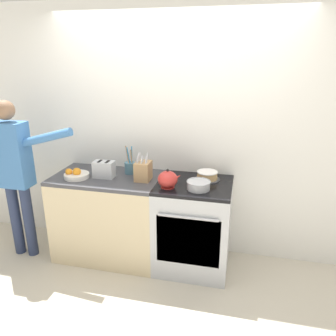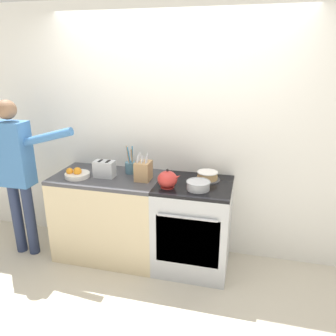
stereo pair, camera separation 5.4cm
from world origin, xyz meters
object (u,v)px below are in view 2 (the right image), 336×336
at_px(knife_block, 143,171).
at_px(utensil_crock, 131,167).
at_px(person_baker, 16,166).
at_px(stove_range, 193,226).
at_px(fruit_bowl, 77,174).
at_px(layer_cake, 207,176).
at_px(mixing_bowl, 198,185).
at_px(tea_kettle, 168,179).
at_px(toaster, 105,169).

relative_size(knife_block, utensil_crock, 0.95).
distance_m(utensil_crock, person_baker, 1.17).
bearing_deg(stove_range, knife_block, -178.38).
bearing_deg(fruit_bowl, layer_cake, 10.89).
xyz_separation_m(mixing_bowl, knife_block, (-0.57, 0.11, 0.05)).
bearing_deg(tea_kettle, fruit_bowl, 178.06).
xyz_separation_m(mixing_bowl, fruit_bowl, (-1.24, 0.02, -0.01)).
relative_size(mixing_bowl, person_baker, 0.13).
xyz_separation_m(tea_kettle, knife_block, (-0.28, 0.13, 0.02)).
height_order(tea_kettle, toaster, tea_kettle).
bearing_deg(toaster, layer_cake, 9.27).
bearing_deg(mixing_bowl, utensil_crock, 160.64).
xyz_separation_m(stove_range, tea_kettle, (-0.23, -0.15, 0.53)).
relative_size(knife_block, fruit_bowl, 1.14).
bearing_deg(fruit_bowl, toaster, 16.85).
bearing_deg(stove_range, mixing_bowl, -65.84).
relative_size(knife_block, person_baker, 0.17).
height_order(mixing_bowl, utensil_crock, utensil_crock).
relative_size(utensil_crock, toaster, 1.33).
xyz_separation_m(stove_range, fruit_bowl, (-1.19, -0.11, 0.49)).
relative_size(layer_cake, knife_block, 0.88).
bearing_deg(layer_cake, stove_range, -128.32).
distance_m(tea_kettle, mixing_bowl, 0.29).
bearing_deg(stove_range, toaster, -178.02).
bearing_deg(knife_block, tea_kettle, -25.16).
distance_m(tea_kettle, toaster, 0.70).
height_order(layer_cake, fruit_bowl, fruit_bowl).
relative_size(mixing_bowl, fruit_bowl, 0.90).
bearing_deg(toaster, mixing_bowl, -5.70).
height_order(knife_block, fruit_bowl, knife_block).
height_order(tea_kettle, mixing_bowl, tea_kettle).
bearing_deg(stove_range, fruit_bowl, -174.52).
distance_m(stove_range, tea_kettle, 0.60).
bearing_deg(knife_block, utensil_crock, 141.62).
xyz_separation_m(tea_kettle, person_baker, (-1.59, -0.06, 0.02)).
height_order(mixing_bowl, fruit_bowl, fruit_bowl).
bearing_deg(toaster, fruit_bowl, -163.15).
bearing_deg(knife_block, stove_range, 1.62).
distance_m(tea_kettle, fruit_bowl, 0.96).
bearing_deg(layer_cake, mixing_bowl, -100.53).
height_order(tea_kettle, person_baker, person_baker).
distance_m(fruit_bowl, toaster, 0.29).
height_order(stove_range, utensil_crock, utensil_crock).
height_order(tea_kettle, knife_block, knife_block).
distance_m(layer_cake, person_baker, 1.95).
bearing_deg(stove_range, tea_kettle, -147.37).
height_order(stove_range, layer_cake, layer_cake).
xyz_separation_m(layer_cake, person_baker, (-1.92, -0.34, 0.06)).
distance_m(utensil_crock, toaster, 0.27).
distance_m(mixing_bowl, knife_block, 0.58).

